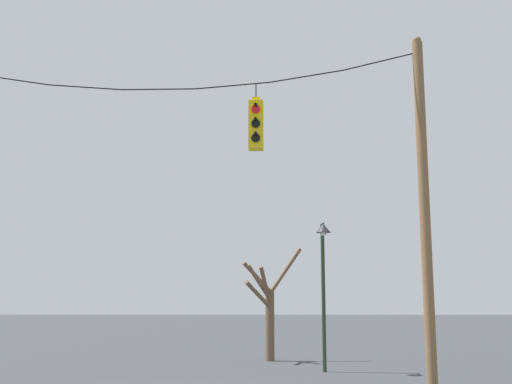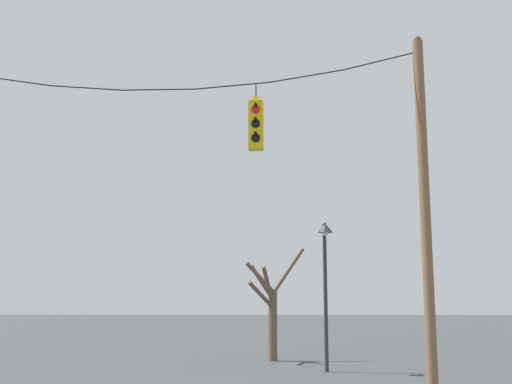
{
  "view_description": "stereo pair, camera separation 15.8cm",
  "coord_description": "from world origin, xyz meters",
  "px_view_note": "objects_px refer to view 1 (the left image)",
  "views": [
    {
      "loc": [
        2.78,
        -13.92,
        2.06
      ],
      "look_at": [
        2.29,
        0.44,
        4.54
      ],
      "focal_mm": 45.0,
      "sensor_mm": 36.0,
      "label": 1
    },
    {
      "loc": [
        2.94,
        -13.91,
        2.06
      ],
      "look_at": [
        2.29,
        0.44,
        4.54
      ],
      "focal_mm": 45.0,
      "sensor_mm": 36.0,
      "label": 2
    }
  ],
  "objects_px": {
    "street_lamp": "(323,262)",
    "bare_tree": "(268,308)",
    "utility_pole_right": "(425,210)",
    "traffic_light_near_right_pole": "(256,125)"
  },
  "relations": [
    {
      "from": "street_lamp",
      "to": "bare_tree",
      "type": "height_order",
      "value": "street_lamp"
    },
    {
      "from": "street_lamp",
      "to": "bare_tree",
      "type": "bearing_deg",
      "value": 114.8
    },
    {
      "from": "utility_pole_right",
      "to": "bare_tree",
      "type": "relative_size",
      "value": 2.01
    },
    {
      "from": "utility_pole_right",
      "to": "traffic_light_near_right_pole",
      "type": "relative_size",
      "value": 5.22
    },
    {
      "from": "utility_pole_right",
      "to": "bare_tree",
      "type": "distance_m",
      "value": 10.15
    },
    {
      "from": "utility_pole_right",
      "to": "traffic_light_near_right_pole",
      "type": "distance_m",
      "value": 4.29
    },
    {
      "from": "street_lamp",
      "to": "bare_tree",
      "type": "distance_m",
      "value": 4.4
    },
    {
      "from": "street_lamp",
      "to": "utility_pole_right",
      "type": "bearing_deg",
      "value": -70.64
    },
    {
      "from": "utility_pole_right",
      "to": "traffic_light_near_right_pole",
      "type": "height_order",
      "value": "utility_pole_right"
    },
    {
      "from": "street_lamp",
      "to": "bare_tree",
      "type": "xyz_separation_m",
      "value": [
        -1.75,
        3.79,
        -1.41
      ]
    }
  ]
}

